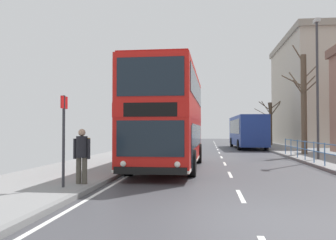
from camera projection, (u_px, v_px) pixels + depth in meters
The scene contains 9 objects.
ground at pixel (216, 216), 7.45m from camera, with size 15.80×140.00×0.20m.
double_decker_bus_main at pixel (169, 118), 17.05m from camera, with size 2.88×10.21×4.47m.
background_bus_far_lane at pixel (247, 131), 36.33m from camera, with size 2.90×10.79×3.13m.
pedestrian_with_backpack at pixel (82, 152), 11.30m from camera, with size 0.54×0.53×1.67m.
bus_stop_sign_near at pixel (64, 131), 10.62m from camera, with size 0.08×0.44×2.64m.
street_lamp_far_side at pixel (317, 78), 21.02m from camera, with size 0.28×0.60×8.00m.
bare_tree_far_00 at pixel (304, 102), 25.57m from camera, with size 2.43×2.73×7.62m.
bare_tree_far_01 at pixel (271, 121), 41.02m from camera, with size 2.58×3.12×4.98m.
background_building_01 at pixel (328, 91), 44.96m from camera, with size 11.16×17.65×12.96m.
Camera 1 is at (-0.86, -7.56, 1.77)m, focal length 39.49 mm.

